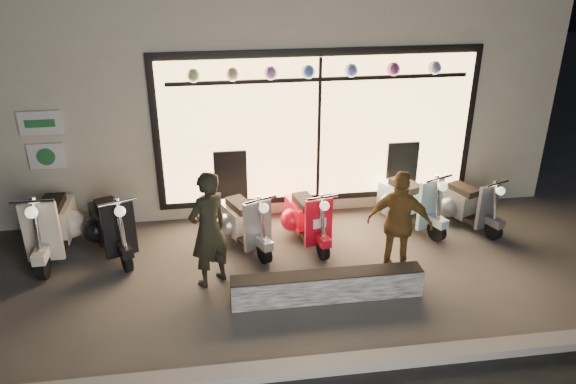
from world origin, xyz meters
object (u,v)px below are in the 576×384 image
at_px(scooter_silver, 242,220).
at_px(scooter_red, 306,216).
at_px(graffiti_barrier, 327,286).
at_px(woman, 400,223).
at_px(man, 209,230).

xyz_separation_m(scooter_silver, scooter_red, (1.03, 0.01, -0.01)).
bearing_deg(graffiti_barrier, woman, 25.47).
bearing_deg(woman, scooter_silver, -3.60).
xyz_separation_m(graffiti_barrier, woman, (1.15, 0.55, 0.59)).
xyz_separation_m(graffiti_barrier, scooter_silver, (-1.02, 1.70, 0.20)).
bearing_deg(man, woman, 142.04).
bearing_deg(scooter_red, scooter_silver, 168.81).
relative_size(scooter_silver, scooter_red, 1.00).
relative_size(graffiti_barrier, scooter_silver, 1.90).
bearing_deg(scooter_silver, scooter_red, -22.27).
distance_m(graffiti_barrier, man, 1.78).
distance_m(scooter_silver, man, 1.28).
height_order(scooter_silver, woman, woman).
height_order(graffiti_barrier, woman, woman).
bearing_deg(man, scooter_silver, -151.87).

